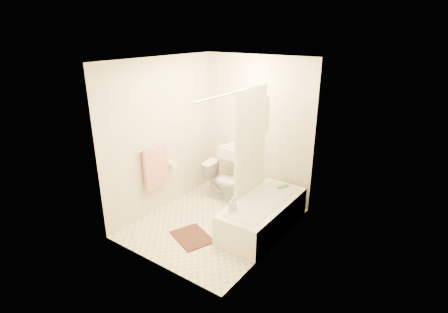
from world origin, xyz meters
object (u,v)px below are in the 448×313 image
Objects in this scene: toilet at (224,181)px; sink at (237,170)px; bathtub at (263,215)px; soap_bottle at (233,204)px; bath_mat at (192,237)px.

sink is (0.13, 0.22, 0.17)m from toilet.
bathtub is 7.80× the size of soap_bottle.
bath_mat is (-0.68, -0.80, -0.21)m from bathtub.
sink is at bearing 120.78° from soap_bottle.
sink is 1.54m from bath_mat.
sink is 1.72× the size of bath_mat.
toilet is at bearing -111.85° from sink.
bathtub is (1.01, -0.43, -0.11)m from toilet.
sink is 1.32m from soap_bottle.
bathtub is (0.88, -0.65, -0.28)m from sink.
toilet is 1.31m from bath_mat.
toilet is 3.33× the size of soap_bottle.
sink reaches higher than toilet.
toilet is 1.23m from soap_bottle.
toilet is at bearing 105.03° from bath_mat.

